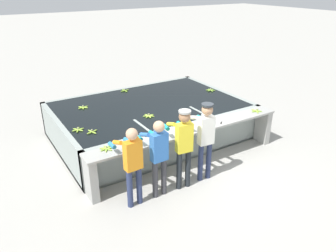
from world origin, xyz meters
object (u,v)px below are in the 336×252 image
object	(u,v)px
banana_bunch_floating_4	(125,91)
banana_bunch_ledge_0	(106,149)
worker_1	(158,152)
worker_3	(205,134)
knife_0	(203,125)
knife_1	(221,122)
banana_bunch_floating_2	(92,132)
worker_2	(183,142)
banana_bunch_floating_0	(149,116)
banana_bunch_ledge_1	(256,111)
banana_bunch_floating_5	(159,126)
worker_0	(132,160)
banana_bunch_floating_6	(211,90)
banana_bunch_floating_1	(78,130)
banana_bunch_floating_3	(83,107)

from	to	relation	value
banana_bunch_floating_4	banana_bunch_ledge_0	bearing A→B (deg)	-120.68
worker_1	worker_3	xyz separation A→B (m)	(1.10, -0.01, 0.10)
knife_0	knife_1	bearing A→B (deg)	-8.39
banana_bunch_floating_4	banana_bunch_floating_2	bearing A→B (deg)	-129.18
worker_2	worker_3	distance (m)	0.55
banana_bunch_floating_0	banana_bunch_ledge_1	bearing A→B (deg)	-25.29
worker_1	banana_bunch_floating_5	size ratio (longest dim) A/B	5.66
banana_bunch_ledge_1	knife_0	size ratio (longest dim) A/B	0.79
worker_0	worker_3	distance (m)	1.66
worker_3	banana_bunch_floating_5	bearing A→B (deg)	112.77
worker_3	banana_bunch_ledge_0	distance (m)	1.99
worker_1	knife_0	bearing A→B (deg)	20.93
banana_bunch_ledge_0	knife_0	world-z (taller)	banana_bunch_ledge_0
banana_bunch_floating_2	banana_bunch_floating_4	xyz separation A→B (m)	(1.81, 2.22, 0.00)
worker_0	banana_bunch_ledge_0	distance (m)	0.71
banana_bunch_floating_5	worker_3	bearing A→B (deg)	-67.23
worker_2	banana_bunch_ledge_1	distance (m)	2.65
knife_0	worker_2	bearing A→B (deg)	-147.69
banana_bunch_floating_0	banana_bunch_floating_6	bearing A→B (deg)	17.19
worker_3	banana_bunch_ledge_0	bearing A→B (deg)	160.34
worker_1	banana_bunch_floating_0	distance (m)	1.84
worker_0	knife_1	xyz separation A→B (m)	(2.53, 0.52, -0.02)
banana_bunch_floating_2	knife_0	distance (m)	2.44
worker_1	banana_bunch_floating_5	bearing A→B (deg)	58.29
worker_0	banana_bunch_floating_1	xyz separation A→B (m)	(-0.41, 1.82, -0.01)
banana_bunch_floating_2	banana_bunch_floating_3	xyz separation A→B (m)	(0.32, 1.53, -0.00)
worker_1	banana_bunch_floating_4	world-z (taller)	worker_1
banana_bunch_floating_5	banana_bunch_ledge_1	bearing A→B (deg)	-11.71
worker_0	worker_1	world-z (taller)	worker_1
banana_bunch_floating_0	banana_bunch_floating_3	size ratio (longest dim) A/B	0.99
worker_0	worker_1	xyz separation A→B (m)	(0.55, 0.01, 0.00)
banana_bunch_floating_0	banana_bunch_floating_1	xyz separation A→B (m)	(-1.69, 0.12, 0.00)
banana_bunch_ledge_0	worker_3	bearing A→B (deg)	-19.66
banana_bunch_floating_4	knife_0	size ratio (longest dim) A/B	0.81
worker_1	banana_bunch_floating_6	bearing A→B (deg)	37.28
banana_bunch_floating_0	banana_bunch_floating_4	distance (m)	2.10
banana_bunch_floating_1	banana_bunch_ledge_1	xyz separation A→B (m)	(4.10, -1.26, 0.00)
worker_2	banana_bunch_floating_0	world-z (taller)	worker_2
banana_bunch_floating_6	knife_1	size ratio (longest dim) A/B	1.04
worker_0	banana_bunch_floating_3	distance (m)	3.09
worker_1	banana_bunch_floating_4	distance (m)	3.91
banana_bunch_floating_5	knife_1	size ratio (longest dim) A/B	1.04
banana_bunch_floating_6	banana_bunch_ledge_0	xyz separation A→B (m)	(-4.00, -1.80, 0.00)
banana_bunch_floating_3	banana_bunch_floating_6	bearing A→B (deg)	-9.46
banana_bunch_floating_4	knife_1	bearing A→B (deg)	-74.32
worker_3	banana_bunch_floating_5	xyz separation A→B (m)	(-0.45, 1.07, -0.11)
knife_0	banana_bunch_floating_6	bearing A→B (deg)	47.52
banana_bunch_ledge_0	banana_bunch_floating_3	bearing A→B (deg)	81.72
banana_bunch_floating_0	worker_0	bearing A→B (deg)	-126.96
banana_bunch_floating_3	knife_0	distance (m)	3.15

